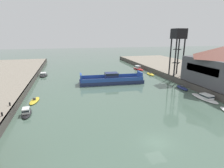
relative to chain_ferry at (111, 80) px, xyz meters
name	(u,v)px	position (x,y,z in m)	size (l,w,h in m)	color
ground_plane	(157,142)	(-1.99, -33.82, -1.04)	(400.00, 400.00, 0.00)	#4C6656
chain_ferry	(111,80)	(0.00, 0.00, 0.00)	(20.28, 6.86, 3.35)	navy
moored_boat_near_right	(43,75)	(-22.01, 16.73, -0.57)	(2.82, 7.73, 1.28)	black
moored_boat_mid_left	(26,112)	(-21.70, -19.00, -0.51)	(2.19, 5.36, 1.42)	black
moored_boat_mid_right	(150,74)	(17.69, 8.33, -0.77)	(2.20, 5.56, 1.02)	yellow
moored_boat_far_left	(182,88)	(17.87, -11.29, -0.75)	(2.32, 5.41, 1.06)	navy
moored_boat_far_right	(34,101)	(-21.27, -11.78, -0.83)	(2.40, 5.47, 0.89)	yellow
moored_boat_upstream_a	(138,68)	(17.29, 19.65, -0.42)	(3.30, 8.00, 1.69)	red
moored_boat_upstream_b	(205,97)	(17.71, -20.49, -0.52)	(2.77, 8.13, 1.39)	white
warehouse_shed	(221,66)	(26.54, -15.05, 5.84)	(12.58, 16.63, 10.25)	#4C4C51
crane_tower	(178,38)	(21.79, -1.60, 12.86)	(3.81, 3.81, 15.03)	black
bollard_left_aft	(2,114)	(-24.59, -22.81, 1.11)	(0.32, 0.32, 0.71)	black
bollard_left_far	(10,104)	(-24.59, -18.08, 1.11)	(0.32, 0.32, 0.71)	black
bollard_right_far	(207,86)	(20.62, -17.30, 1.11)	(0.32, 0.32, 0.71)	black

